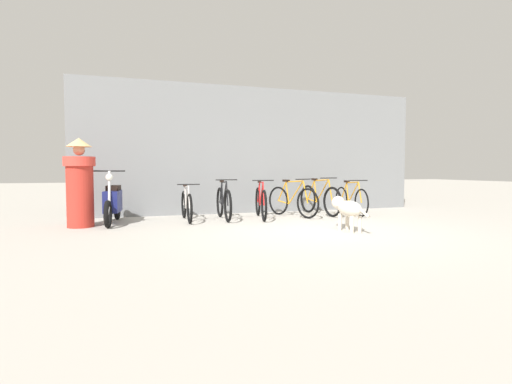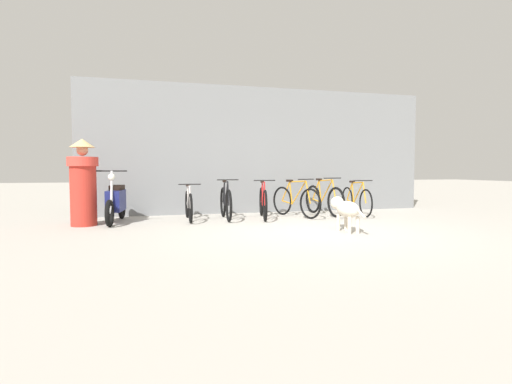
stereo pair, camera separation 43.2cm
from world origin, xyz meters
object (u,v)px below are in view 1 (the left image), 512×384
at_px(bicycle_4, 320,199).
at_px(bicycle_5, 351,200).
at_px(bicycle_0, 187,205).
at_px(bicycle_3, 292,201).
at_px(person_in_robes, 80,182).
at_px(motorcycle, 113,203).
at_px(bicycle_2, 261,202).
at_px(bicycle_1, 224,203).
at_px(stray_dog, 347,208).

height_order(bicycle_4, bicycle_5, bicycle_4).
relative_size(bicycle_0, bicycle_3, 1.03).
bearing_deg(bicycle_5, bicycle_4, -97.52).
distance_m(bicycle_5, person_in_robes, 6.10).
bearing_deg(person_in_robes, bicycle_4, 144.04).
bearing_deg(motorcycle, bicycle_3, 96.18).
bearing_deg(bicycle_2, bicycle_5, 103.74).
bearing_deg(bicycle_5, bicycle_1, -84.96).
bearing_deg(bicycle_0, bicycle_1, 88.45).
xyz_separation_m(bicycle_3, stray_dog, (0.05, -2.31, 0.04)).
xyz_separation_m(bicycle_1, bicycle_3, (1.66, 0.03, 0.00)).
bearing_deg(motorcycle, bicycle_4, 97.97).
relative_size(bicycle_1, stray_dog, 1.46).
bearing_deg(bicycle_2, bicycle_4, 110.62).
bearing_deg(motorcycle, bicycle_5, 96.01).
xyz_separation_m(bicycle_0, person_in_robes, (-2.07, -0.29, 0.52)).
xyz_separation_m(bicycle_2, bicycle_3, (0.82, 0.10, 0.01)).
relative_size(bicycle_1, person_in_robes, 0.97).
bearing_deg(bicycle_3, person_in_robes, -106.31).
distance_m(bicycle_2, bicycle_4, 1.62).
xyz_separation_m(bicycle_0, bicycle_3, (2.47, -0.02, 0.04)).
height_order(bicycle_5, person_in_robes, person_in_robes).
relative_size(bicycle_1, bicycle_5, 0.96).
bearing_deg(bicycle_0, person_in_robes, -80.12).
height_order(bicycle_3, motorcycle, motorcycle).
height_order(bicycle_3, person_in_robes, person_in_robes).
height_order(bicycle_1, stray_dog, bicycle_1).
bearing_deg(bicycle_1, motorcycle, -88.35).
distance_m(bicycle_0, person_in_robes, 2.15).
bearing_deg(bicycle_2, bicycle_0, -82.07).
xyz_separation_m(bicycle_1, motorcycle, (-2.30, 0.07, 0.07)).
relative_size(bicycle_2, bicycle_5, 1.02).
height_order(bicycle_0, bicycle_4, bicycle_4).
bearing_deg(bicycle_0, motorcycle, -89.11).
relative_size(bicycle_2, stray_dog, 1.55).
bearing_deg(bicycle_2, bicycle_1, -82.85).
distance_m(bicycle_3, person_in_robes, 4.57).
bearing_deg(bicycle_0, bicycle_3, 91.36).
height_order(bicycle_2, bicycle_3, bicycle_3).
bearing_deg(bicycle_3, stray_dog, -18.54).
distance_m(bicycle_2, bicycle_3, 0.83).
relative_size(motorcycle, person_in_robes, 1.07).
height_order(bicycle_4, stray_dog, bicycle_4).
distance_m(bicycle_1, motorcycle, 2.30).
bearing_deg(bicycle_4, bicycle_1, -92.29).
distance_m(bicycle_3, stray_dog, 2.31).
bearing_deg(person_in_robes, bicycle_0, 147.67).
bearing_deg(bicycle_2, stray_dog, 33.58).
bearing_deg(bicycle_3, motorcycle, -110.40).
distance_m(bicycle_5, stray_dog, 2.73).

